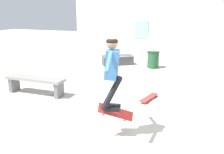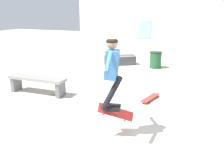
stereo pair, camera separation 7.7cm
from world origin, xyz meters
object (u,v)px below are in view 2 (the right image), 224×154
(skate_ledge, at_px, (120,60))
(trash_bin, at_px, (156,59))
(skateboard_flipping, at_px, (116,112))
(skateboard_resting, at_px, (150,98))
(park_bench, at_px, (37,81))
(skater, at_px, (112,68))

(skate_ledge, xyz_separation_m, trash_bin, (1.62, -0.06, 0.16))
(skateboard_flipping, relative_size, skateboard_resting, 0.69)
(park_bench, relative_size, skater, 1.32)
(trash_bin, bearing_deg, skateboard_flipping, -86.46)
(park_bench, distance_m, skateboard_flipping, 3.44)
(park_bench, relative_size, skateboard_resting, 2.10)
(skateboard_resting, bearing_deg, skateboard_flipping, 8.47)
(skateboard_flipping, bearing_deg, skater, -166.02)
(park_bench, xyz_separation_m, skater, (3.00, -1.63, 1.04))
(skateboard_flipping, height_order, skateboard_resting, skateboard_flipping)
(skate_ledge, height_order, skateboard_resting, skate_ledge)
(park_bench, relative_size, skateboard_flipping, 3.06)
(park_bench, distance_m, skate_ledge, 4.70)
(skate_ledge, height_order, skateboard_flipping, skateboard_flipping)
(skate_ledge, distance_m, skater, 6.62)
(trash_bin, xyz_separation_m, skater, (0.32, -6.16, 1.04))
(skater, distance_m, skateboard_resting, 2.67)
(park_bench, distance_m, trash_bin, 5.26)
(park_bench, bearing_deg, skate_ledge, 77.50)
(trash_bin, height_order, skater, skater)
(skater, bearing_deg, skateboard_resting, 71.09)
(skate_ledge, relative_size, skateboard_resting, 1.65)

